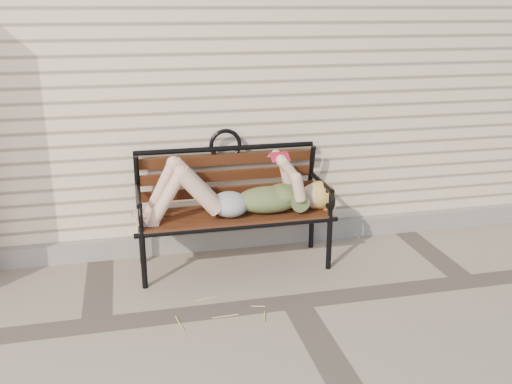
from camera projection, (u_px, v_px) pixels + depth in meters
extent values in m
plane|color=gray|center=(295.00, 302.00, 3.70)|extent=(80.00, 80.00, 0.00)
cube|color=beige|center=(216.00, 38.00, 6.01)|extent=(8.00, 4.00, 3.00)
cube|color=gray|center=(261.00, 235.00, 4.58)|extent=(8.00, 0.10, 0.15)
cylinder|color=black|center=(144.00, 261.00, 3.82)|extent=(0.04, 0.04, 0.40)
cylinder|color=black|center=(141.00, 238.00, 4.19)|extent=(0.04, 0.04, 0.40)
cylinder|color=black|center=(329.00, 243.00, 4.11)|extent=(0.04, 0.04, 0.40)
cylinder|color=black|center=(312.00, 223.00, 4.48)|extent=(0.04, 0.04, 0.40)
cube|color=#4F2A14|center=(234.00, 215.00, 4.09)|extent=(1.35, 0.44, 0.03)
cylinder|color=black|center=(239.00, 227.00, 3.91)|extent=(1.42, 0.04, 0.04)
cylinder|color=black|center=(229.00, 208.00, 4.28)|extent=(1.42, 0.04, 0.04)
torus|color=black|center=(226.00, 145.00, 4.22)|extent=(0.25, 0.03, 0.25)
ellipsoid|color=#093043|center=(268.00, 199.00, 4.08)|extent=(0.48, 0.28, 0.19)
ellipsoid|color=#093043|center=(283.00, 194.00, 4.10)|extent=(0.23, 0.27, 0.14)
ellipsoid|color=#9B9B9F|center=(229.00, 204.00, 4.03)|extent=(0.27, 0.30, 0.17)
sphere|color=beige|center=(315.00, 196.00, 4.16)|extent=(0.20, 0.20, 0.20)
ellipsoid|color=gold|center=(320.00, 195.00, 4.17)|extent=(0.22, 0.23, 0.20)
cube|color=#BA1531|center=(279.00, 153.00, 3.99)|extent=(0.12, 0.02, 0.02)
cube|color=silver|center=(280.00, 158.00, 3.96)|extent=(0.12, 0.08, 0.04)
cube|color=silver|center=(277.00, 155.00, 4.03)|extent=(0.12, 0.08, 0.04)
cube|color=#BA1531|center=(280.00, 157.00, 3.96)|extent=(0.13, 0.08, 0.05)
cube|color=#BA1531|center=(277.00, 155.00, 4.04)|extent=(0.13, 0.08, 0.05)
cylinder|color=#CEBB64|center=(210.00, 336.00, 3.31)|extent=(0.15, 0.03, 0.01)
cylinder|color=#CEBB64|center=(135.00, 382.00, 2.90)|extent=(0.12, 0.07, 0.01)
cylinder|color=#CEBB64|center=(133.00, 317.00, 3.51)|extent=(0.05, 0.13, 0.01)
cylinder|color=#CEBB64|center=(100.00, 355.00, 3.13)|extent=(0.07, 0.12, 0.01)
cylinder|color=#CEBB64|center=(48.00, 346.00, 3.21)|extent=(0.07, 0.10, 0.01)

